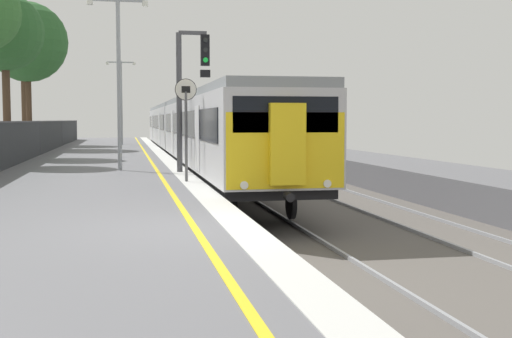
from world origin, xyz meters
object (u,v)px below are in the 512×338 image
(signal_gantry, at_px, (188,84))
(speed_limit_sign, at_px, (186,116))
(background_tree_back, at_px, (27,44))
(platform_lamp_far, at_px, (121,95))
(commuter_train_at_platform, at_px, (192,128))
(background_tree_centre, at_px, (22,45))
(background_tree_right, at_px, (3,35))
(platform_lamp_mid, at_px, (119,69))

(signal_gantry, xyz_separation_m, speed_limit_sign, (-0.39, -3.45, -1.07))
(background_tree_back, bearing_deg, platform_lamp_far, 45.33)
(commuter_train_at_platform, height_order, background_tree_back, background_tree_back)
(commuter_train_at_platform, height_order, platform_lamp_far, platform_lamp_far)
(platform_lamp_far, distance_m, background_tree_centre, 7.53)
(signal_gantry, xyz_separation_m, background_tree_back, (-7.59, 19.65, 3.27))
(signal_gantry, height_order, platform_lamp_far, platform_lamp_far)
(signal_gantry, xyz_separation_m, background_tree_centre, (-8.81, 26.34, 3.90))
(speed_limit_sign, relative_size, background_tree_centre, 0.31)
(background_tree_right, bearing_deg, commuter_train_at_platform, 19.36)
(commuter_train_at_platform, bearing_deg, background_tree_back, 145.80)
(background_tree_right, relative_size, background_tree_back, 0.87)
(speed_limit_sign, xyz_separation_m, background_tree_right, (-6.96, 13.86, 3.76))
(platform_lamp_mid, bearing_deg, commuter_train_at_platform, 73.49)
(signal_gantry, xyz_separation_m, platform_lamp_mid, (-2.20, 1.16, 0.52))
(commuter_train_at_platform, xyz_separation_m, background_tree_centre, (-10.27, 12.83, 5.50))
(background_tree_back, bearing_deg, signal_gantry, -68.89)
(speed_limit_sign, height_order, platform_lamp_mid, platform_lamp_mid)
(speed_limit_sign, bearing_deg, platform_lamp_far, 93.63)
(speed_limit_sign, relative_size, platform_lamp_far, 0.49)
(signal_gantry, relative_size, background_tree_back, 0.53)
(signal_gantry, bearing_deg, platform_lamp_mid, 152.18)
(commuter_train_at_platform, xyz_separation_m, speed_limit_sign, (-1.85, -16.95, 0.53))
(background_tree_centre, relative_size, background_tree_right, 1.21)
(commuter_train_at_platform, bearing_deg, platform_lamp_mid, -106.51)
(platform_lamp_far, bearing_deg, background_tree_back, -134.67)
(platform_lamp_mid, distance_m, platform_lamp_far, 23.93)
(signal_gantry, xyz_separation_m, platform_lamp_far, (-2.20, 25.10, 0.51))
(platform_lamp_mid, relative_size, background_tree_back, 0.67)
(signal_gantry, bearing_deg, background_tree_centre, 108.49)
(speed_limit_sign, bearing_deg, background_tree_centre, 105.78)
(platform_lamp_far, bearing_deg, speed_limit_sign, -86.37)
(signal_gantry, height_order, background_tree_right, background_tree_right)
(platform_lamp_mid, bearing_deg, background_tree_centre, 104.70)
(commuter_train_at_platform, height_order, signal_gantry, signal_gantry)
(speed_limit_sign, height_order, platform_lamp_far, platform_lamp_far)
(platform_lamp_mid, xyz_separation_m, background_tree_centre, (-6.61, 25.18, 3.38))
(speed_limit_sign, height_order, background_tree_back, background_tree_back)
(platform_lamp_far, relative_size, background_tree_right, 0.77)
(commuter_train_at_platform, bearing_deg, background_tree_centre, 128.66)
(speed_limit_sign, xyz_separation_m, platform_lamp_far, (-1.81, 28.54, 1.58))
(commuter_train_at_platform, height_order, background_tree_centre, background_tree_centre)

